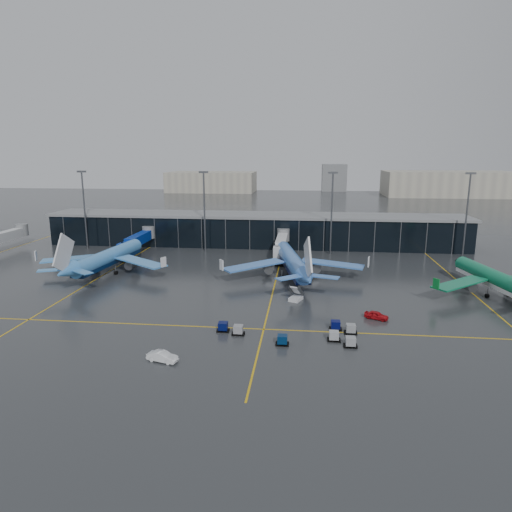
# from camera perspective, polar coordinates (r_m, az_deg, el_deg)

# --- Properties ---
(ground) EXTENTS (600.00, 600.00, 0.00)m
(ground) POSITION_cam_1_polar(r_m,az_deg,el_deg) (98.39, -4.06, -5.64)
(ground) COLOR #282B2D
(ground) RESTS_ON ground
(terminal_pier) EXTENTS (142.00, 17.00, 10.70)m
(terminal_pier) POSITION_cam_1_polar(r_m,az_deg,el_deg) (156.86, -0.07, 3.36)
(terminal_pier) COLOR black
(terminal_pier) RESTS_ON ground
(jet_bridges) EXTENTS (94.00, 27.50, 7.20)m
(jet_bridges) POSITION_cam_1_polar(r_m,az_deg,el_deg) (146.89, -14.62, 1.96)
(jet_bridges) COLOR #595B60
(jet_bridges) RESTS_ON ground
(flood_masts) EXTENTS (203.00, 0.50, 25.50)m
(flood_masts) POSITION_cam_1_polar(r_m,az_deg,el_deg) (143.37, 1.40, 5.86)
(flood_masts) COLOR #595B60
(flood_masts) RESTS_ON ground
(distant_hangars) EXTENTS (260.00, 71.00, 22.00)m
(distant_hangars) POSITION_cam_1_polar(r_m,az_deg,el_deg) (364.08, 11.56, 8.99)
(distant_hangars) COLOR #B2AD99
(distant_hangars) RESTS_ON ground
(taxi_lines) EXTENTS (220.00, 120.00, 0.02)m
(taxi_lines) POSITION_cam_1_polar(r_m,az_deg,el_deg) (107.24, 2.23, -4.05)
(taxi_lines) COLOR gold
(taxi_lines) RESTS_ON ground
(airliner_arkefly) EXTENTS (40.90, 45.55, 12.99)m
(airliner_arkefly) POSITION_cam_1_polar(r_m,az_deg,el_deg) (126.42, -17.99, 0.94)
(airliner_arkefly) COLOR #4089D3
(airliner_arkefly) RESTS_ON ground
(airliner_klm_near) EXTENTS (45.50, 49.61, 13.22)m
(airliner_klm_near) POSITION_cam_1_polar(r_m,az_deg,el_deg) (115.68, 4.58, 0.54)
(airliner_klm_near) COLOR #3E75CC
(airliner_klm_near) RESTS_ON ground
(airliner_aer_lingus) EXTENTS (40.53, 44.21, 11.80)m
(airliner_aer_lingus) POSITION_cam_1_polar(r_m,az_deg,el_deg) (114.00, 27.82, -1.47)
(airliner_aer_lingus) COLOR #0D724A
(airliner_aer_lingus) RESTS_ON ground
(baggage_carts) EXTENTS (24.66, 9.12, 1.70)m
(baggage_carts) POSITION_cam_1_polar(r_m,az_deg,el_deg) (79.84, 5.72, -9.56)
(baggage_carts) COLOR black
(baggage_carts) RESTS_ON ground
(mobile_airstair) EXTENTS (3.25, 3.79, 3.45)m
(mobile_airstair) POSITION_cam_1_polar(r_m,az_deg,el_deg) (98.69, 4.99, -5.13)
(mobile_airstair) COLOR silver
(mobile_airstair) RESTS_ON ground
(service_van_red) EXTENTS (4.86, 3.62, 1.54)m
(service_van_red) POSITION_cam_1_polar(r_m,az_deg,el_deg) (90.62, 14.82, -7.17)
(service_van_red) COLOR #B40D14
(service_van_red) RESTS_ON ground
(service_van_white) EXTENTS (5.10, 2.82, 1.59)m
(service_van_white) POSITION_cam_1_polar(r_m,az_deg,el_deg) (72.29, -11.62, -12.21)
(service_van_white) COLOR silver
(service_van_white) RESTS_ON ground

